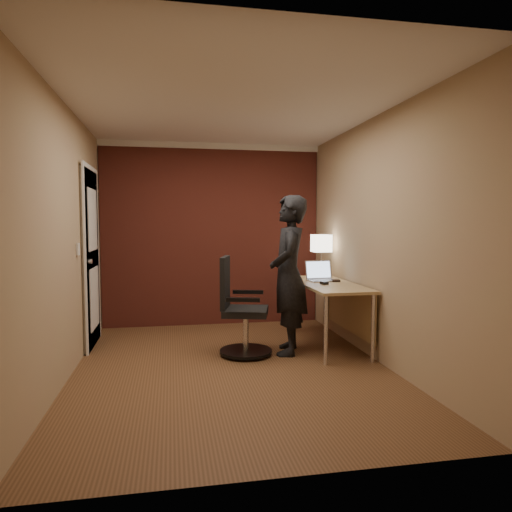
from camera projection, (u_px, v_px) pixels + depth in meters
name	position (u px, v px, depth m)	size (l,w,h in m)	color
room	(194.00, 226.00, 5.84)	(4.00, 4.00, 4.00)	brown
desk	(333.00, 294.00, 5.23)	(0.60, 1.50, 0.73)	tan
desk_lamp	(321.00, 244.00, 5.81)	(0.22, 0.22, 0.54)	silver
laptop	(320.00, 275.00, 5.42)	(0.36, 0.29, 0.23)	silver
mouse	(324.00, 283.00, 5.08)	(0.06, 0.10, 0.03)	black
wallet	(336.00, 281.00, 5.32)	(0.09, 0.11, 0.02)	black
office_chair	(240.00, 313.00, 4.86)	(0.57, 0.64, 1.03)	black
person	(289.00, 275.00, 4.91)	(0.62, 0.41, 1.71)	black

